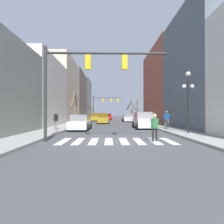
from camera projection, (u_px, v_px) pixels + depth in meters
name	position (u px, v px, depth m)	size (l,w,h in m)	color
ground_plane	(116.00, 140.00, 10.78)	(240.00, 240.00, 0.00)	#424247
sidewalk_left	(24.00, 139.00, 10.69)	(2.47, 90.00, 0.15)	gray
sidewalk_right	(207.00, 139.00, 10.88)	(2.47, 90.00, 0.15)	gray
building_row_left	(65.00, 96.00, 37.84)	(6.00, 59.54, 12.89)	gray
building_row_right	(190.00, 79.00, 22.28)	(6.00, 32.35, 12.92)	beige
crosswalk_stripes	(116.00, 141.00, 10.40)	(6.75, 2.60, 0.01)	white
traffic_signal_near	(83.00, 72.00, 10.33)	(7.29, 0.28, 5.64)	#2D2D2D
traffic_signal_far	(104.00, 102.00, 42.06)	(6.67, 0.28, 5.79)	#2D2D2D
street_lamp_right_corner	(188.00, 90.00, 13.49)	(0.95, 0.36, 4.75)	black
car_driving_toward_lane	(103.00, 119.00, 28.52)	(1.96, 4.34, 1.71)	#A38423
car_parked_right_far	(143.00, 121.00, 19.20)	(2.02, 4.20, 1.81)	white
car_parked_left_far	(96.00, 117.00, 37.35)	(2.05, 4.36, 1.71)	#A38423
car_parked_left_near	(128.00, 118.00, 34.40)	(2.13, 4.43, 1.57)	silver
car_parked_left_mid	(80.00, 123.00, 17.37)	(2.01, 4.12, 1.53)	silver
car_driving_away_lane	(108.00, 117.00, 43.59)	(2.05, 4.38, 1.57)	red
pedestrian_near_right_corner	(56.00, 119.00, 16.32)	(0.60, 0.54, 1.67)	#7A705B
pedestrian_on_left_sidewalk	(167.00, 118.00, 17.16)	(0.52, 0.66, 1.75)	#7A705B
pedestrian_waiting_at_curb	(155.00, 125.00, 10.27)	(0.63, 0.44, 1.62)	black
pedestrian_crossing_street	(154.00, 118.00, 22.74)	(0.67, 0.31, 1.59)	#282D47
street_tree_left_near	(137.00, 111.00, 36.50)	(1.57, 1.81, 4.55)	brown
street_tree_left_mid	(75.00, 108.00, 26.58)	(1.23, 3.46, 5.13)	brown
street_tree_right_far	(132.00, 111.00, 46.83)	(2.59, 2.96, 5.30)	#473828
street_tree_left_far	(90.00, 111.00, 46.22)	(1.53, 2.49, 4.53)	brown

